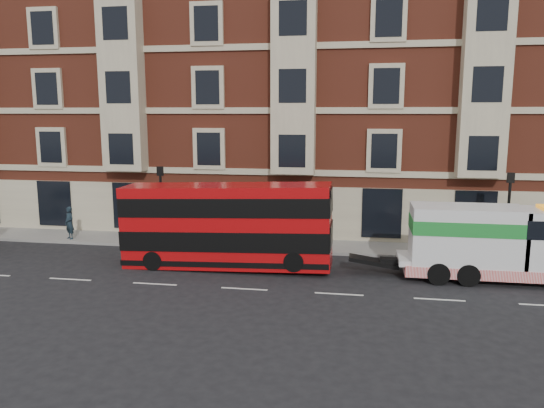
{
  "coord_description": "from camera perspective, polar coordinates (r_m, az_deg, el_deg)",
  "views": [
    {
      "loc": [
        4.69,
        -21.06,
        7.4
      ],
      "look_at": [
        0.53,
        4.0,
        3.0
      ],
      "focal_mm": 35.0,
      "sensor_mm": 36.0,
      "label": 1
    }
  ],
  "objects": [
    {
      "name": "double_decker_bus",
      "position": [
        25.37,
        -4.9,
        -2.19
      ],
      "size": [
        9.95,
        2.28,
        4.03
      ],
      "color": "#AC090C",
      "rests_on": "ground"
    },
    {
      "name": "lamp_post_east",
      "position": [
        28.61,
        24.08,
        -0.53
      ],
      "size": [
        0.35,
        0.15,
        4.35
      ],
      "color": "black",
      "rests_on": "sidewalk"
    },
    {
      "name": "tow_truck",
      "position": [
        25.37,
        22.58,
        -3.78
      ],
      "size": [
        7.96,
        2.35,
        3.32
      ],
      "color": "silver",
      "rests_on": "ground"
    },
    {
      "name": "ground",
      "position": [
        22.81,
        -3.0,
        -9.11
      ],
      "size": [
        120.0,
        120.0,
        0.0
      ],
      "primitive_type": "plane",
      "color": "black",
      "rests_on": "ground"
    },
    {
      "name": "pedestrian",
      "position": [
        32.8,
        -20.96,
        -1.91
      ],
      "size": [
        0.82,
        0.74,
        1.89
      ],
      "primitive_type": "imported",
      "rotation": [
        0.0,
        0.0,
        -0.54
      ],
      "color": "black",
      "rests_on": "sidewalk"
    },
    {
      "name": "victorian_terrace",
      "position": [
        36.4,
        2.87,
        14.02
      ],
      "size": [
        45.0,
        12.0,
        20.4
      ],
      "color": "brown",
      "rests_on": "ground"
    },
    {
      "name": "sidewalk",
      "position": [
        29.85,
        0.09,
        -4.37
      ],
      "size": [
        90.0,
        3.0,
        0.15
      ],
      "primitive_type": "cube",
      "color": "slate",
      "rests_on": "ground"
    },
    {
      "name": "lamp_post_west",
      "position": [
        29.66,
        -11.84,
        0.46
      ],
      "size": [
        0.35,
        0.15,
        4.35
      ],
      "color": "black",
      "rests_on": "sidewalk"
    }
  ]
}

